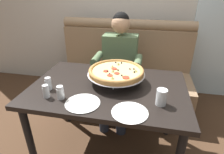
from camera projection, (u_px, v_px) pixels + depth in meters
The scene contains 12 objects.
ground_plane at pixel (109, 149), 1.94m from camera, with size 16.00×16.00×0.00m, color #4C3321.
booth_bench at pixel (123, 77), 2.56m from camera, with size 1.76×0.78×1.13m.
dining_table at pixel (108, 95), 1.64m from camera, with size 1.32×0.88×0.76m.
diner_main at pixel (119, 63), 2.19m from camera, with size 0.54×0.64×1.27m.
pizza at pixel (116, 71), 1.62m from camera, with size 0.50×0.50×0.14m.
shaker_parmesan at pixel (61, 93), 1.41m from camera, with size 0.05×0.05×0.11m.
shaker_oregano at pixel (46, 92), 1.43m from camera, with size 0.05×0.05×0.10m.
shaker_pepper_flakes at pixel (49, 84), 1.54m from camera, with size 0.05×0.05×0.11m.
plate_near_left at pixel (130, 112), 1.26m from camera, with size 0.25×0.25×0.02m.
plate_near_right at pixel (83, 102), 1.36m from camera, with size 0.26×0.26×0.02m.
drinking_glass at pixel (161, 98), 1.34m from camera, with size 0.08×0.08×0.12m.
patio_chair at pixel (210, 50), 3.21m from camera, with size 0.43×0.42×0.86m.
Camera 1 is at (0.32, -1.36, 1.54)m, focal length 29.91 mm.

